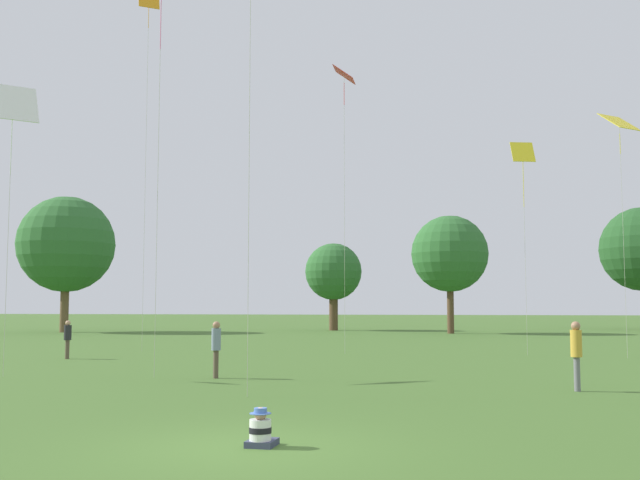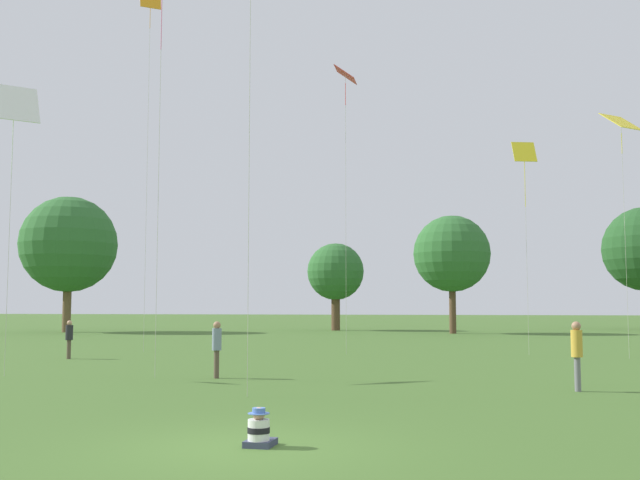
% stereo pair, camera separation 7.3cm
% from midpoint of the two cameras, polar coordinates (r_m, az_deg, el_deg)
% --- Properties ---
extents(ground_plane, '(300.00, 300.00, 0.00)m').
position_cam_midpoint_polar(ground_plane, '(11.95, -6.06, -15.52)').
color(ground_plane, '#426628').
extents(seated_toddler, '(0.45, 0.55, 0.61)m').
position_cam_midpoint_polar(seated_toddler, '(12.01, -4.71, -14.28)').
color(seated_toddler, '#383D56').
rests_on(seated_toddler, ground).
extents(person_standing_0, '(0.42, 0.42, 1.55)m').
position_cam_midpoint_polar(person_standing_0, '(32.29, -18.73, -6.92)').
color(person_standing_0, brown).
rests_on(person_standing_0, ground).
extents(person_standing_1, '(0.37, 0.37, 1.69)m').
position_cam_midpoint_polar(person_standing_1, '(22.85, -8.01, -7.80)').
color(person_standing_1, brown).
rests_on(person_standing_1, ground).
extents(person_standing_2, '(0.39, 0.39, 1.77)m').
position_cam_midpoint_polar(person_standing_2, '(20.34, 18.85, -7.81)').
color(person_standing_2, slate).
rests_on(person_standing_2, ground).
extents(kite_2, '(0.98, 0.78, 17.51)m').
position_cam_midpoint_polar(kite_2, '(38.81, -12.98, 16.39)').
color(kite_2, orange).
rests_on(kite_2, ground).
extents(kite_3, '(0.93, 1.13, 13.06)m').
position_cam_midpoint_polar(kite_3, '(35.03, 1.79, 11.91)').
color(kite_3, red).
rests_on(kite_3, ground).
extents(kite_4, '(1.10, 0.68, 9.44)m').
position_cam_midpoint_polar(kite_4, '(34.59, 15.14, 6.06)').
color(kite_4, yellow).
rests_on(kite_4, ground).
extents(kite_6, '(1.62, 1.56, 9.19)m').
position_cam_midpoint_polar(kite_6, '(25.84, -22.44, 9.39)').
color(kite_6, white).
rests_on(kite_6, ground).
extents(kite_8, '(1.79, 1.75, 10.23)m').
position_cam_midpoint_polar(kite_8, '(34.05, 21.80, 8.08)').
color(kite_8, yellow).
rests_on(kite_8, ground).
extents(distant_tree_0, '(7.69, 7.69, 10.87)m').
position_cam_midpoint_polar(distant_tree_0, '(63.33, -18.80, -0.32)').
color(distant_tree_0, brown).
rests_on(distant_tree_0, ground).
extents(distant_tree_1, '(5.87, 5.87, 9.03)m').
position_cam_midpoint_polar(distant_tree_1, '(58.19, 9.82, -1.05)').
color(distant_tree_1, brown).
rests_on(distant_tree_1, ground).
extents(distant_tree_3, '(4.86, 4.86, 7.45)m').
position_cam_midpoint_polar(distant_tree_3, '(64.21, 1.00, -2.47)').
color(distant_tree_3, brown).
rests_on(distant_tree_3, ground).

